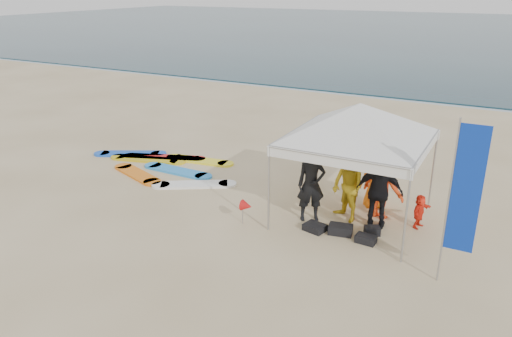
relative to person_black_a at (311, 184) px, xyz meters
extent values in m
plane|color=beige|center=(-1.36, -2.82, -0.96)|extent=(120.00, 120.00, 0.00)
cube|color=#0C2633|center=(-1.36, 57.18, -0.92)|extent=(160.00, 84.00, 0.08)
cube|color=silver|center=(-1.36, 15.38, -0.96)|extent=(160.00, 1.20, 0.01)
imported|color=black|center=(0.00, 0.00, 0.00)|extent=(0.84, 0.76, 1.92)
imported|color=gold|center=(0.81, 0.41, -0.06)|extent=(1.11, 1.05, 1.81)
imported|color=#F94316|center=(1.55, 0.99, -0.05)|extent=(1.34, 1.05, 1.83)
imported|color=black|center=(1.61, 0.37, -0.01)|extent=(1.17, 0.63, 1.90)
imported|color=orange|center=(1.21, 1.51, -0.17)|extent=(0.92, 0.83, 1.58)
imported|color=#FF2C16|center=(2.52, 0.85, -0.53)|extent=(0.45, 0.83, 0.85)
cylinder|color=#A5A5A8|center=(-0.68, 2.20, 0.11)|extent=(0.05, 0.05, 2.14)
cylinder|color=#A5A5A8|center=(2.53, 2.20, 0.11)|extent=(0.05, 0.05, 2.14)
cylinder|color=#A5A5A8|center=(-0.68, -1.01, 0.11)|extent=(0.05, 0.05, 2.14)
cylinder|color=#A5A5A8|center=(2.53, -1.01, 0.11)|extent=(0.05, 0.05, 2.14)
cube|color=white|center=(0.93, -1.01, 1.06)|extent=(3.31, 0.02, 0.24)
cube|color=white|center=(0.93, 2.20, 1.06)|extent=(3.31, 0.02, 0.24)
cube|color=white|center=(-0.68, 0.60, 1.06)|extent=(0.02, 3.31, 0.24)
cube|color=white|center=(2.53, 0.60, 1.06)|extent=(0.02, 3.31, 0.24)
pyramid|color=white|center=(0.93, 0.60, 2.03)|extent=(4.54, 4.54, 0.86)
cylinder|color=#A5A5A8|center=(3.34, -1.38, 0.74)|extent=(0.04, 0.04, 3.40)
cube|color=#0B31B1|center=(3.62, -1.38, 1.08)|extent=(0.53, 0.03, 2.52)
cylinder|color=#A5A5A8|center=(-1.40, -1.00, -0.66)|extent=(0.02, 0.02, 0.60)
cone|color=red|center=(-1.28, -1.00, -0.46)|extent=(0.28, 0.28, 0.28)
cube|color=black|center=(0.95, -0.39, -0.85)|extent=(0.62, 0.46, 0.22)
cube|color=black|center=(1.61, -0.53, -0.87)|extent=(0.48, 0.33, 0.18)
cube|color=black|center=(0.34, -0.52, -0.88)|extent=(0.58, 0.51, 0.16)
cube|color=black|center=(1.63, -0.07, -0.86)|extent=(0.44, 0.40, 0.20)
cube|color=yellow|center=(-4.96, 2.32, -0.92)|extent=(1.98, 0.78, 0.07)
cube|color=blue|center=(-7.50, 1.77, -0.92)|extent=(2.02, 1.41, 0.07)
cube|color=red|center=(-6.20, 1.98, -0.92)|extent=(2.42, 1.34, 0.07)
cube|color=white|center=(-3.88, 0.46, -0.92)|extent=(1.97, 1.49, 0.07)
cube|color=orange|center=(-5.95, 0.33, -0.92)|extent=(1.89, 1.13, 0.07)
cube|color=#2B90E9|center=(-5.01, 1.16, -0.92)|extent=(2.01, 0.58, 0.07)
cube|color=gold|center=(-6.57, 1.59, -0.92)|extent=(2.21, 1.08, 0.07)
camera|label=1|loc=(4.18, -10.76, 4.69)|focal=35.00mm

